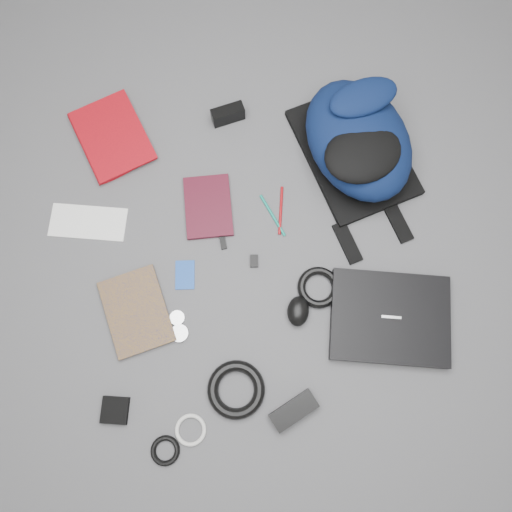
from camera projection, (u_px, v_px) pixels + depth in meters
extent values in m
plane|color=#4F4F51|center=(256.00, 258.00, 1.56)|extent=(4.00, 4.00, 0.00)
cube|color=black|center=(390.00, 318.00, 1.50)|extent=(0.41, 0.36, 0.04)
imported|color=maroon|center=(83.00, 150.00, 1.63)|extent=(0.28, 0.33, 0.03)
imported|color=#BB820D|center=(108.00, 322.00, 1.50)|extent=(0.22, 0.27, 0.02)
cube|color=white|center=(88.00, 222.00, 1.59)|extent=(0.26, 0.17, 0.00)
cube|color=#380A15|center=(208.00, 207.00, 1.59)|extent=(0.16, 0.22, 0.02)
cube|color=black|center=(228.00, 114.00, 1.65)|extent=(0.11, 0.05, 0.06)
cylinder|color=white|center=(201.00, 194.00, 1.61)|extent=(0.11, 0.11, 0.00)
cylinder|color=#0E836F|center=(273.00, 215.00, 1.59)|extent=(0.06, 0.15, 0.01)
cylinder|color=#9C0C11|center=(281.00, 210.00, 1.59)|extent=(0.05, 0.16, 0.01)
cube|color=#1545A4|center=(185.00, 275.00, 1.55)|extent=(0.07, 0.10, 0.00)
cube|color=black|center=(223.00, 242.00, 1.57)|extent=(0.02, 0.05, 0.01)
cube|color=black|center=(254.00, 261.00, 1.55)|extent=(0.03, 0.04, 0.01)
ellipsoid|color=black|center=(298.00, 311.00, 1.50)|extent=(0.09, 0.11, 0.05)
cylinder|color=#B5B5B7|center=(180.00, 333.00, 1.50)|extent=(0.06, 0.06, 0.01)
cylinder|color=silver|center=(177.00, 318.00, 1.51)|extent=(0.06, 0.06, 0.01)
torus|color=black|center=(319.00, 287.00, 1.53)|extent=(0.17, 0.17, 0.03)
cube|color=black|center=(294.00, 411.00, 1.43)|extent=(0.15, 0.11, 0.03)
torus|color=black|center=(236.00, 390.00, 1.45)|extent=(0.18, 0.18, 0.03)
cube|color=black|center=(115.00, 410.00, 1.44)|extent=(0.09, 0.09, 0.02)
torus|color=black|center=(165.00, 451.00, 1.42)|extent=(0.10, 0.10, 0.02)
torus|color=silver|center=(191.00, 430.00, 1.43)|extent=(0.10, 0.10, 0.01)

